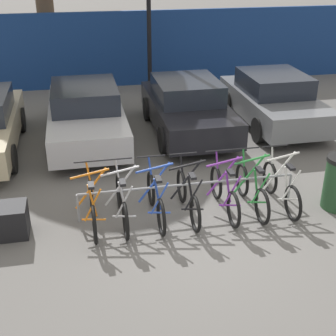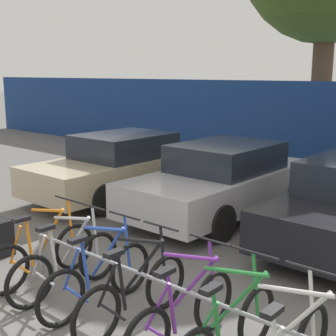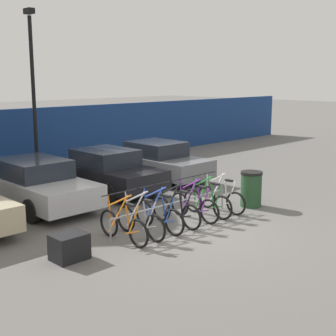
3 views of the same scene
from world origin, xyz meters
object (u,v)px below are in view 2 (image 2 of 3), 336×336
(bike_rack, at_px, (146,281))
(bicycle_silver, at_px, (66,265))
(bicycle_orange, at_px, (42,254))
(car_silver, at_px, (223,180))
(bicycle_purple, at_px, (183,315))
(bicycle_black, at_px, (134,294))
(bicycle_blue, at_px, (98,278))
(bicycle_green, at_px, (227,334))
(car_beige, at_px, (122,165))

(bike_rack, bearing_deg, bicycle_silver, -173.18)
(bicycle_orange, bearing_deg, car_silver, 88.95)
(bicycle_orange, distance_m, bicycle_purple, 2.41)
(bicycle_orange, height_order, bicycle_black, same)
(bike_rack, height_order, bicycle_blue, bicycle_blue)
(bicycle_silver, bearing_deg, car_silver, 92.86)
(bike_rack, distance_m, bicycle_black, 0.19)
(bike_rack, xyz_separation_m, bicycle_green, (1.18, -0.15, -0.11))
(bicycle_black, relative_size, bicycle_purple, 1.00)
(bicycle_blue, bearing_deg, bicycle_orange, -176.98)
(bicycle_blue, distance_m, bicycle_green, 1.81)
(bike_rack, distance_m, bicycle_green, 1.19)
(bicycle_green, bearing_deg, car_silver, 122.69)
(bike_rack, xyz_separation_m, bicycle_silver, (-1.24, -0.15, -0.11))
(bicycle_orange, bearing_deg, bicycle_green, 0.18)
(bicycle_green, height_order, car_beige, car_beige)
(bike_rack, distance_m, bicycle_blue, 0.66)
(bicycle_black, xyz_separation_m, bicycle_green, (1.22, 0.00, 0.00))
(bicycle_purple, bearing_deg, car_silver, 121.88)
(bicycle_silver, distance_m, car_silver, 4.11)
(bike_rack, relative_size, bicycle_green, 2.38)
(bicycle_silver, distance_m, bicycle_blue, 0.61)
(bike_rack, height_order, bicycle_black, bicycle_black)
(bicycle_silver, bearing_deg, car_beige, 125.10)
(bicycle_purple, distance_m, bicycle_green, 0.53)
(bicycle_silver, xyz_separation_m, bicycle_purple, (1.89, 0.00, 0.00))
(bicycle_silver, height_order, car_beige, car_beige)
(car_silver, bearing_deg, bicycle_silver, -83.97)
(bicycle_green, distance_m, car_beige, 6.60)
(bicycle_silver, distance_m, bicycle_purple, 1.89)
(bicycle_silver, relative_size, car_silver, 0.39)
(bicycle_black, distance_m, bicycle_green, 1.22)
(bicycle_purple, xyz_separation_m, bicycle_green, (0.53, 0.00, 0.00))
(bicycle_orange, bearing_deg, bicycle_black, 0.18)
(bicycle_green, bearing_deg, car_beige, 142.77)
(bicycle_black, xyz_separation_m, bicycle_purple, (0.69, 0.00, 0.00))
(bicycle_blue, height_order, bicycle_green, same)
(bicycle_orange, distance_m, bicycle_blue, 1.13)
(bicycle_blue, xyz_separation_m, car_silver, (-1.04, 4.08, 0.31))
(bicycle_blue, height_order, car_silver, car_silver)
(bicycle_black, bearing_deg, bicycle_silver, -179.10)
(bicycle_black, bearing_deg, car_beige, 138.81)
(bicycle_orange, xyz_separation_m, bicycle_blue, (1.13, 0.00, 0.00))
(bicycle_orange, distance_m, car_silver, 4.09)
(bike_rack, bearing_deg, car_silver, 113.06)
(bike_rack, bearing_deg, bicycle_purple, -12.90)
(car_beige, bearing_deg, bicycle_green, -34.97)
(car_silver, bearing_deg, bicycle_orange, -91.23)
(bike_rack, distance_m, car_beige, 5.57)
(bicycle_blue, relative_size, car_beige, 0.39)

